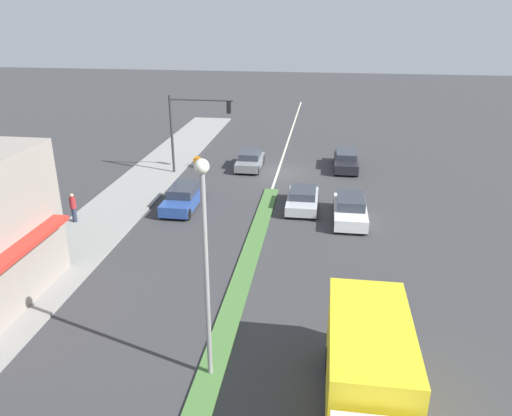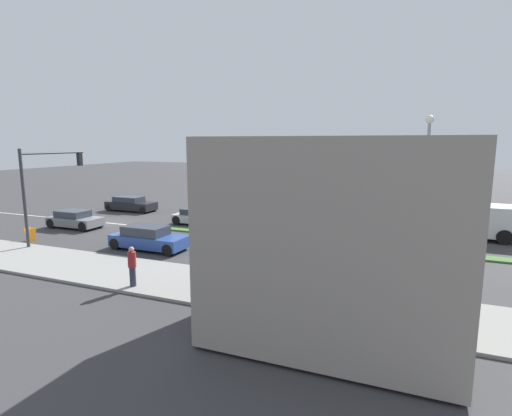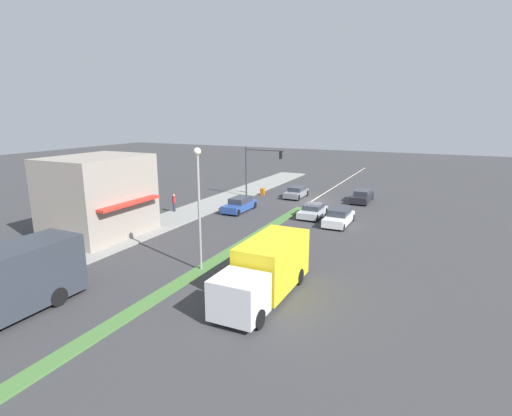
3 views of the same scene
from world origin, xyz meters
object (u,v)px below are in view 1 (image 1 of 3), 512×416
(warning_aframe_sign, at_px, (197,163))
(van_white, at_px, (350,209))
(delivery_truck, at_px, (370,385))
(pedestrian, at_px, (73,207))
(sedan_dark, at_px, (346,160))
(suv_grey, at_px, (250,160))
(coupe_blue, at_px, (183,197))
(street_lamp, at_px, (205,246))
(traffic_signal_main, at_px, (191,121))
(sedan_silver, at_px, (303,199))

(warning_aframe_sign, xyz_separation_m, van_white, (-11.20, 8.52, 0.23))
(delivery_truck, bearing_deg, pedestrian, -39.38)
(pedestrian, height_order, sedan_dark, pedestrian)
(suv_grey, xyz_separation_m, van_white, (-7.20, 9.07, 0.04))
(coupe_blue, bearing_deg, pedestrian, 31.38)
(sedan_dark, bearing_deg, street_lamp, 78.21)
(pedestrian, height_order, van_white, pedestrian)
(traffic_signal_main, xyz_separation_m, pedestrian, (4.27, 9.75, -2.89))
(sedan_dark, bearing_deg, sedan_silver, 72.02)
(traffic_signal_main, distance_m, warning_aframe_sign, 3.79)
(coupe_blue, bearing_deg, van_white, 176.83)
(warning_aframe_sign, height_order, sedan_silver, sedan_silver)
(pedestrian, height_order, coupe_blue, pedestrian)
(traffic_signal_main, xyz_separation_m, sedan_silver, (-8.32, 5.60, -3.31))
(warning_aframe_sign, distance_m, sedan_silver, 11.00)
(suv_grey, xyz_separation_m, coupe_blue, (2.80, 8.51, 0.04))
(van_white, bearing_deg, street_lamp, 70.23)
(sedan_dark, distance_m, coupe_blue, 13.78)
(suv_grey, bearing_deg, delivery_truck, 106.41)
(warning_aframe_sign, bearing_deg, van_white, 142.75)
(traffic_signal_main, relative_size, van_white, 1.28)
(delivery_truck, height_order, sedan_silver, delivery_truck)
(traffic_signal_main, relative_size, suv_grey, 1.44)
(pedestrian, xyz_separation_m, coupe_blue, (-5.40, -3.29, -0.36))
(coupe_blue, xyz_separation_m, sedan_silver, (-7.20, -0.86, -0.06))
(street_lamp, relative_size, delivery_truck, 0.98)
(warning_aframe_sign, bearing_deg, coupe_blue, 98.56)
(street_lamp, bearing_deg, warning_aframe_sign, -74.55)
(traffic_signal_main, height_order, pedestrian, traffic_signal_main)
(street_lamp, distance_m, sedan_dark, 24.82)
(pedestrian, bearing_deg, delivery_truck, 140.62)
(traffic_signal_main, xyz_separation_m, van_white, (-11.12, 7.01, -3.25))
(traffic_signal_main, relative_size, warning_aframe_sign, 6.69)
(street_lamp, distance_m, van_white, 15.35)
(van_white, bearing_deg, delivery_truck, 90.00)
(pedestrian, relative_size, van_white, 0.39)
(suv_grey, height_order, sedan_dark, sedan_dark)
(van_white, xyz_separation_m, coupe_blue, (10.00, -0.55, -0.00))
(pedestrian, relative_size, sedan_dark, 0.37)
(pedestrian, distance_m, coupe_blue, 6.33)
(traffic_signal_main, xyz_separation_m, coupe_blue, (-1.12, 6.46, -3.25))
(street_lamp, relative_size, coupe_blue, 1.66)
(delivery_truck, relative_size, suv_grey, 1.93)
(traffic_signal_main, xyz_separation_m, street_lamp, (-6.12, 20.93, 0.88))
(sedan_silver, bearing_deg, pedestrian, 18.24)
(sedan_dark, height_order, coupe_blue, coupe_blue)
(warning_aframe_sign, bearing_deg, delivery_truck, 115.11)
(pedestrian, distance_m, warning_aframe_sign, 12.03)
(pedestrian, distance_m, sedan_dark, 20.01)
(warning_aframe_sign, bearing_deg, pedestrian, 69.54)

